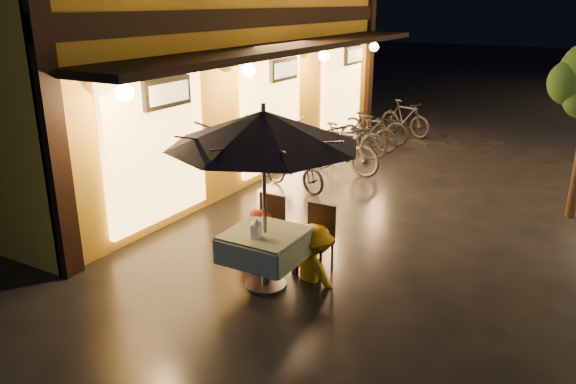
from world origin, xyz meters
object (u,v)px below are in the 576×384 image
Objects in this scene: patio_umbrella at (263,128)px; bicycle_0 at (294,169)px; table_lantern at (256,227)px; person_orange at (258,211)px; cafe_table at (265,246)px; person_yellow at (314,227)px.

bicycle_0 is at bearing 114.07° from patio_umbrella.
table_lantern is 0.89m from person_orange.
cafe_table is 0.66× the size of person_yellow.
person_orange is at bearing 15.74° from person_yellow.
patio_umbrella is 1.25m from table_lantern.
person_yellow reaches higher than cafe_table.
patio_umbrella reaches higher than bicycle_0.
cafe_table is 0.62× the size of person_orange.
bicycle_0 is at bearing -39.76° from person_yellow.
patio_umbrella is at bearing 67.30° from person_yellow.
person_yellow is 0.93× the size of bicycle_0.
person_orange is 0.91m from person_yellow.
patio_umbrella is at bearing -140.47° from bicycle_0.
person_orange reaches higher than person_yellow.
patio_umbrella is 1.53× the size of person_orange.
person_orange is 1.07× the size of person_yellow.
table_lantern is 0.15× the size of bicycle_0.
patio_umbrella is at bearing 135.00° from cafe_table.
table_lantern is at bearing -141.56° from bicycle_0.
person_yellow is (0.44, 0.54, 0.16)m from cafe_table.
person_yellow is 3.86m from bicycle_0.
patio_umbrella reaches higher than table_lantern.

